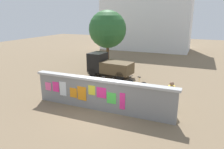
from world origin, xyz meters
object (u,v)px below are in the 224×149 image
(bicycle_near, at_px, (137,85))
(person_walking, at_px, (171,94))
(bicycle_far, at_px, (106,85))
(tree_roadside, at_px, (108,29))
(auto_rickshaw_truck, at_px, (108,65))
(motorcycle, at_px, (129,94))

(bicycle_near, relative_size, person_walking, 1.03)
(person_walking, bearing_deg, bicycle_far, 160.89)
(person_walking, distance_m, tree_roadside, 11.72)
(auto_rickshaw_truck, xyz_separation_m, bicycle_far, (1.26, -3.20, -0.54))
(person_walking, bearing_deg, tree_roadside, 130.51)
(auto_rickshaw_truck, relative_size, bicycle_far, 2.20)
(motorcycle, distance_m, person_walking, 2.47)
(person_walking, height_order, tree_roadside, tree_roadside)
(bicycle_near, relative_size, tree_roadside, 0.31)
(bicycle_far, xyz_separation_m, person_walking, (4.34, -1.50, 0.62))
(motorcycle, relative_size, bicycle_far, 1.11)
(person_walking, bearing_deg, motorcycle, 170.11)
(auto_rickshaw_truck, relative_size, person_walking, 2.31)
(auto_rickshaw_truck, height_order, person_walking, auto_rickshaw_truck)
(auto_rickshaw_truck, bearing_deg, tree_roadside, 114.59)
(auto_rickshaw_truck, xyz_separation_m, motorcycle, (3.23, -4.29, -0.44))
(motorcycle, xyz_separation_m, person_walking, (2.38, -0.41, 0.52))
(auto_rickshaw_truck, height_order, motorcycle, auto_rickshaw_truck)
(motorcycle, distance_m, bicycle_near, 2.01)
(auto_rickshaw_truck, bearing_deg, bicycle_far, -68.43)
(motorcycle, xyz_separation_m, bicycle_near, (-0.12, 2.01, -0.10))
(bicycle_far, relative_size, person_walking, 1.05)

